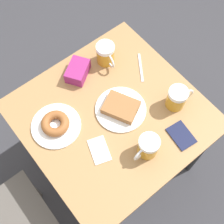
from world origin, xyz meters
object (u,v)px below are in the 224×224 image
at_px(beer_mug_right, 148,147).
at_px(fork, 141,67).
at_px(plate_with_donut, 56,125).
at_px(passport_near_edge, 181,135).
at_px(beer_mug_center, 177,98).
at_px(napkin_folded, 99,150).
at_px(plate_with_cake, 121,108).
at_px(beer_mug_left, 106,54).
at_px(blue_pouch, 78,71).

relative_size(beer_mug_right, fork, 0.90).
relative_size(plate_with_donut, passport_near_edge, 1.69).
distance_m(beer_mug_center, napkin_folded, 0.43).
bearing_deg(napkin_folded, passport_near_edge, -118.25).
distance_m(fork, passport_near_edge, 0.41).
bearing_deg(fork, plate_with_donut, 90.03).
bearing_deg(beer_mug_right, plate_with_cake, -10.08).
xyz_separation_m(plate_with_cake, beer_mug_center, (-0.14, -0.22, 0.04)).
bearing_deg(beer_mug_center, beer_mug_left, 14.26).
distance_m(beer_mug_left, blue_pouch, 0.16).
distance_m(beer_mug_left, beer_mug_right, 0.52).
xyz_separation_m(plate_with_cake, fork, (0.12, -0.23, -0.01)).
height_order(plate_with_cake, napkin_folded, plate_with_cake).
xyz_separation_m(plate_with_donut, blue_pouch, (0.17, -0.25, 0.01)).
bearing_deg(fork, passport_near_edge, 165.57).
bearing_deg(passport_near_edge, napkin_folded, 61.75).
relative_size(plate_with_cake, blue_pouch, 1.51).
relative_size(beer_mug_left, fork, 0.90).
relative_size(plate_with_cake, beer_mug_left, 1.83).
height_order(beer_mug_left, beer_mug_center, same).
height_order(beer_mug_right, napkin_folded, beer_mug_right).
xyz_separation_m(plate_with_donut, napkin_folded, (-0.22, -0.08, -0.02)).
relative_size(plate_with_cake, plate_with_donut, 1.05).
bearing_deg(napkin_folded, plate_with_donut, 21.04).
distance_m(beer_mug_left, napkin_folded, 0.49).
height_order(plate_with_donut, beer_mug_left, beer_mug_left).
relative_size(beer_mug_left, passport_near_edge, 0.97).
bearing_deg(beer_mug_left, fork, -142.39).
distance_m(beer_mug_center, fork, 0.26).
height_order(plate_with_cake, beer_mug_center, beer_mug_center).
bearing_deg(plate_with_donut, beer_mug_right, -145.15).
height_order(plate_with_donut, beer_mug_right, beer_mug_right).
distance_m(plate_with_donut, beer_mug_right, 0.43).
xyz_separation_m(beer_mug_center, fork, (0.26, -0.01, -0.06)).
bearing_deg(blue_pouch, fork, -121.27).
distance_m(napkin_folded, fork, 0.49).
bearing_deg(fork, plate_with_cake, 117.57).
relative_size(passport_near_edge, blue_pouch, 0.85).
bearing_deg(napkin_folded, beer_mug_center, -95.58).
bearing_deg(beer_mug_left, beer_mug_right, 161.93).
bearing_deg(napkin_folded, blue_pouch, -23.03).
bearing_deg(blue_pouch, beer_mug_center, -148.18).
relative_size(beer_mug_left, blue_pouch, 0.83).
distance_m(beer_mug_center, blue_pouch, 0.50).
bearing_deg(napkin_folded, fork, -63.43).
relative_size(plate_with_cake, napkin_folded, 1.73).
xyz_separation_m(beer_mug_left, blue_pouch, (0.02, 0.16, -0.03)).
bearing_deg(passport_near_edge, plate_with_donut, 46.44).
xyz_separation_m(napkin_folded, blue_pouch, (0.38, -0.16, 0.03)).
distance_m(plate_with_cake, passport_near_edge, 0.30).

